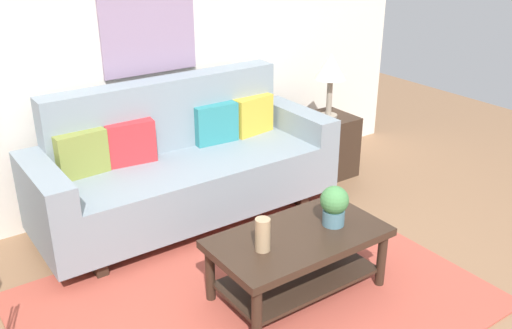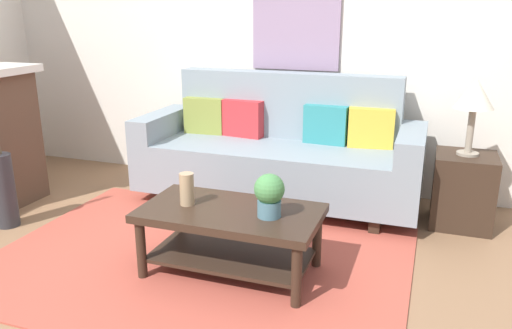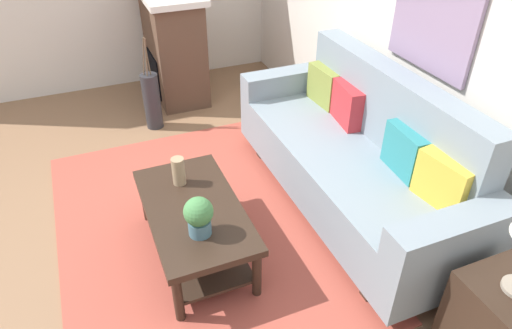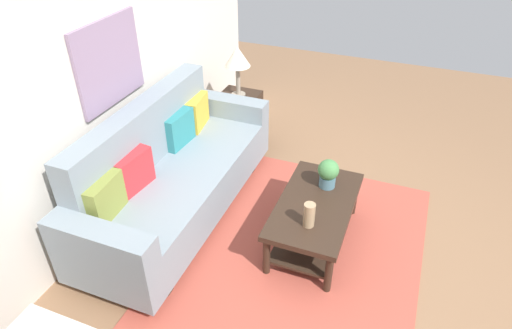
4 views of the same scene
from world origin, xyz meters
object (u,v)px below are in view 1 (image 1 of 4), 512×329
Objects in this scene: coffee_table at (298,250)px; throw_pillow_mustard at (253,115)px; potted_plant_tabletop at (334,204)px; framed_painting at (149,29)px; throw_pillow_teal at (216,124)px; tabletop_vase at (263,235)px; throw_pillow_crimson at (131,143)px; side_table at (327,145)px; couch at (184,167)px; table_lamp at (331,69)px; throw_pillow_olive at (82,154)px.

throw_pillow_mustard is at bearing 65.46° from coffee_table.
framed_painting is (-0.35, 1.79, 0.85)m from potted_plant_tabletop.
coffee_table is 2.08m from framed_painting.
throw_pillow_teal is 0.90m from framed_painting.
throw_pillow_mustard is 1.76× the size of tabletop_vase.
potted_plant_tabletop is (0.72, -1.45, -0.11)m from throw_pillow_crimson.
throw_pillow_crimson is at bearing 107.89° from coffee_table.
framed_painting is at bearing 162.18° from side_table.
coffee_table is (0.46, -1.42, -0.37)m from throw_pillow_crimson.
couch is 3.01× the size of framed_painting.
throw_pillow_mustard is 1.10m from framed_painting.
throw_pillow_crimson is at bearing 180.00° from throw_pillow_mustard.
table_lamp reaches higher than couch.
table_lamp is (1.38, 1.29, 0.68)m from coffee_table.
couch is 1.37m from potted_plant_tabletop.
coffee_table is at bearing -137.01° from side_table.
table_lamp is at bearing 49.50° from potted_plant_tabletop.
throw_pillow_crimson is (0.37, 0.00, 0.00)m from throw_pillow_olive.
throw_pillow_crimson is at bearing 96.94° from tabletop_vase.
throw_pillow_teal reaches higher than potted_plant_tabletop.
throw_pillow_crimson is at bearing 161.28° from couch.
throw_pillow_olive and throw_pillow_crimson have the same top height.
side_table is (2.21, -0.13, -0.40)m from throw_pillow_olive.
framed_painting reaches higher than coffee_table.
throw_pillow_olive is at bearing 126.86° from potted_plant_tabletop.
table_lamp is (1.12, 1.31, 0.42)m from potted_plant_tabletop.
throw_pillow_crimson is 1.37× the size of potted_plant_tabletop.
potted_plant_tabletop is at bearing -130.50° from table_lamp.
throw_pillow_olive is 1.76× the size of tabletop_vase.
throw_pillow_teal reaches higher than side_table.
table_lamp is 1.60m from framed_painting.
framed_painting reaches higher than potted_plant_tabletop.
throw_pillow_olive is 0.64× the size of side_table.
coffee_table is 0.36m from potted_plant_tabletop.
couch is 1.30m from coffee_table.
table_lamp is at bearing -3.41° from throw_pillow_olive.
tabletop_vase is (-0.28, -0.02, 0.22)m from coffee_table.
framed_painting reaches higher than throw_pillow_mustard.
side_table is at bearing -17.82° from framed_painting.
throw_pillow_olive and throw_pillow_teal have the same top height.
side_table is (1.38, 1.29, -0.03)m from coffee_table.
couch is at bearing -18.72° from throw_pillow_crimson.
throw_pillow_crimson is 0.90m from framed_painting.
tabletop_vase is 0.54m from potted_plant_tabletop.
throw_pillow_mustard is 0.64× the size of side_table.
throw_pillow_mustard is (0.37, 0.00, 0.00)m from throw_pillow_teal.
potted_plant_tabletop is at bearing -90.85° from throw_pillow_teal.
throw_pillow_crimson is 0.64× the size of side_table.
potted_plant_tabletop is 0.34× the size of framed_painting.
potted_plant_tabletop is at bearing -1.29° from tabletop_vase.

